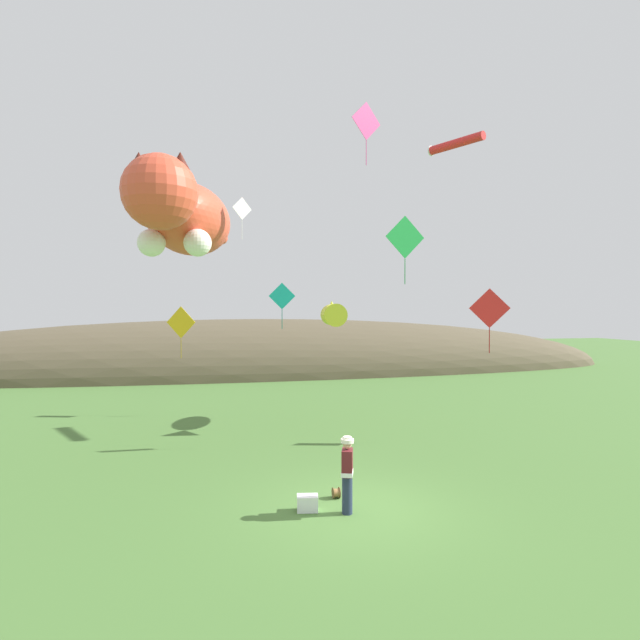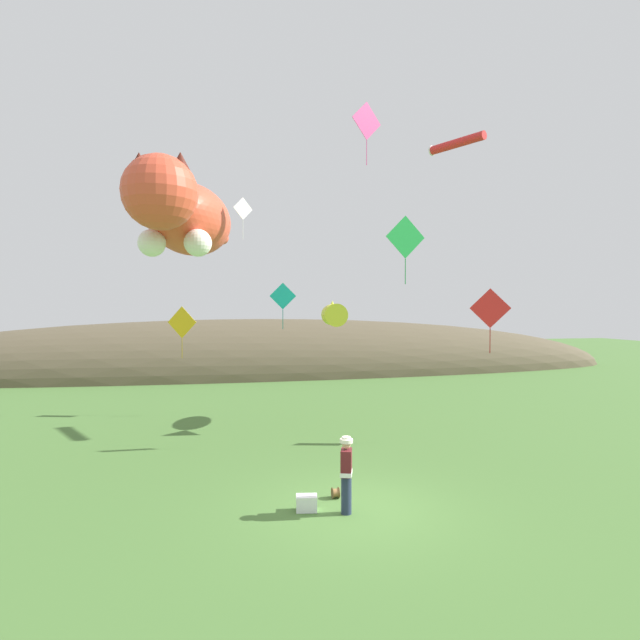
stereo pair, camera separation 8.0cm
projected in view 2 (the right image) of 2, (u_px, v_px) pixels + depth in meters
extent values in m
plane|color=#477033|center=(356.00, 509.00, 11.66)|extent=(120.00, 120.00, 0.00)
ellipsoid|color=brown|center=(257.00, 372.00, 37.48)|extent=(58.76, 10.81, 7.99)
cylinder|color=#232D47|center=(346.00, 495.00, 11.42)|extent=(0.24, 0.24, 0.88)
cube|color=#59191E|center=(346.00, 462.00, 11.40)|extent=(0.36, 0.46, 0.60)
cube|color=white|center=(346.00, 473.00, 11.41)|extent=(0.38, 0.48, 0.10)
sphere|color=tan|center=(346.00, 445.00, 11.39)|extent=(0.20, 0.20, 0.20)
cylinder|color=beige|center=(346.00, 441.00, 11.39)|extent=(0.30, 0.30, 0.09)
cylinder|color=beige|center=(346.00, 438.00, 11.39)|extent=(0.20, 0.20, 0.07)
cylinder|color=olive|center=(336.00, 493.00, 12.37)|extent=(0.16, 0.20, 0.20)
cylinder|color=brown|center=(332.00, 493.00, 12.35)|extent=(0.02, 0.27, 0.27)
cylinder|color=brown|center=(339.00, 493.00, 12.38)|extent=(0.02, 0.27, 0.27)
cube|color=white|center=(307.00, 504.00, 11.58)|extent=(0.53, 0.40, 0.30)
cube|color=white|center=(307.00, 497.00, 11.58)|extent=(0.54, 0.40, 0.06)
ellipsoid|color=#E04C33|center=(190.00, 220.00, 17.96)|extent=(3.86, 5.71, 2.49)
ellipsoid|color=white|center=(189.00, 232.00, 17.72)|extent=(2.24, 3.65, 1.37)
sphere|color=#E04C33|center=(160.00, 192.00, 14.73)|extent=(2.24, 2.24, 2.24)
cone|color=#4E1A11|center=(180.00, 165.00, 14.70)|extent=(0.96, 0.96, 0.75)
cone|color=#4E1A11|center=(139.00, 165.00, 14.73)|extent=(0.96, 0.96, 0.75)
sphere|color=white|center=(198.00, 243.00, 16.14)|extent=(0.90, 0.90, 0.90)
sphere|color=white|center=(152.00, 243.00, 16.17)|extent=(0.90, 0.90, 0.90)
cylinder|color=#E04C33|center=(216.00, 234.00, 21.94)|extent=(1.21, 2.80, 0.60)
ellipsoid|color=yellow|center=(333.00, 315.00, 21.19)|extent=(1.36, 2.66, 0.90)
cone|color=yellow|center=(336.00, 315.00, 19.51)|extent=(1.02, 0.96, 0.90)
cone|color=yellow|center=(332.00, 306.00, 21.26)|extent=(0.48, 0.48, 0.42)
sphere|color=black|center=(338.00, 313.00, 22.03)|extent=(0.21, 0.21, 0.21)
cylinder|color=red|center=(457.00, 143.00, 20.25)|extent=(1.49, 2.37, 0.36)
torus|color=white|center=(432.00, 151.00, 21.20)|extent=(0.41, 0.26, 0.44)
cube|color=#19BFBF|center=(283.00, 296.00, 22.59)|extent=(1.20, 0.18, 1.21)
cylinder|color=black|center=(283.00, 296.00, 22.60)|extent=(0.81, 0.12, 0.02)
cube|color=#118585|center=(283.00, 319.00, 22.61)|extent=(0.03, 0.01, 0.90)
cube|color=yellow|center=(182.00, 322.00, 22.40)|extent=(1.28, 0.69, 1.44)
cylinder|color=black|center=(182.00, 322.00, 22.41)|extent=(0.87, 0.47, 0.02)
cube|color=#A98511|center=(182.00, 348.00, 22.43)|extent=(0.03, 0.02, 0.90)
cube|color=white|center=(243.00, 209.00, 22.98)|extent=(0.91, 0.52, 1.04)
cylinder|color=black|center=(243.00, 209.00, 22.99)|extent=(0.62, 0.35, 0.02)
cube|color=#A9A9A9|center=(243.00, 230.00, 23.00)|extent=(0.03, 0.02, 0.90)
cube|color=#E53F8C|center=(367.00, 121.00, 17.93)|extent=(1.26, 0.58, 1.37)
cylinder|color=black|center=(367.00, 121.00, 17.94)|extent=(0.85, 0.39, 0.02)
cube|color=#A02C62|center=(367.00, 153.00, 17.96)|extent=(0.03, 0.02, 0.90)
cube|color=green|center=(405.00, 237.00, 17.50)|extent=(1.50, 0.15, 1.51)
cylinder|color=black|center=(405.00, 237.00, 17.51)|extent=(1.01, 0.11, 0.02)
cube|color=#1A7C35|center=(405.00, 271.00, 17.52)|extent=(0.03, 0.01, 0.90)
cube|color=red|center=(490.00, 308.00, 17.90)|extent=(1.30, 0.62, 1.43)
cylinder|color=black|center=(490.00, 308.00, 17.92)|extent=(0.88, 0.42, 0.02)
cube|color=maroon|center=(490.00, 341.00, 17.93)|extent=(0.03, 0.02, 0.90)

